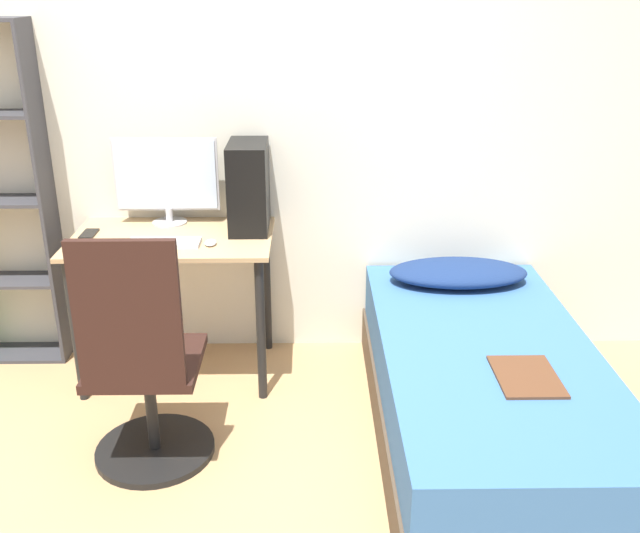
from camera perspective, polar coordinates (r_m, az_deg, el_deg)
name	(u,v)px	position (r m, az deg, el deg)	size (l,w,h in m)	color
wall_back	(232,124)	(3.74, -7.04, 11.26)	(8.00, 0.05, 2.50)	silver
desk	(174,260)	(3.63, -11.64, 0.53)	(0.99, 0.62, 0.76)	tan
office_chair	(144,379)	(3.04, -13.90, -8.74)	(0.52, 0.52, 1.06)	black
bed	(484,394)	(3.26, 12.96, -9.94)	(0.93, 1.89, 0.48)	#4C3D2D
pillow	(458,273)	(3.72, 10.99, -0.48)	(0.71, 0.36, 0.11)	navy
magazine	(526,376)	(2.93, 16.19, -8.45)	(0.24, 0.32, 0.01)	#56331E
monitor	(166,178)	(3.72, -12.20, 6.91)	(0.53, 0.18, 0.44)	#B7B7BC
keyboard	(164,243)	(3.47, -12.36, 1.86)	(0.34, 0.12, 0.02)	silver
pc_tower	(249,186)	(3.58, -5.72, 6.39)	(0.19, 0.34, 0.44)	black
mouse	(211,243)	(3.43, -8.75, 1.90)	(0.06, 0.09, 0.02)	silver
phone	(89,234)	(3.71, -18.00, 2.51)	(0.07, 0.14, 0.01)	black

